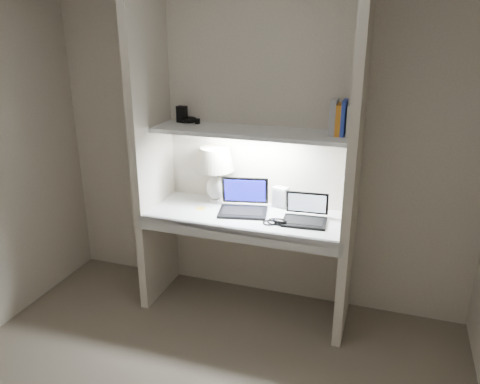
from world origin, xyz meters
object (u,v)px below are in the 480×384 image
at_px(laptop_main, 244,204).
at_px(laptop_netbook, 305,215).
at_px(table_lamp, 215,165).
at_px(speaker, 281,197).
at_px(book_row, 347,119).

distance_m(laptop_main, laptop_netbook, 0.47).
relative_size(table_lamp, laptop_netbook, 1.35).
bearing_deg(laptop_main, laptop_netbook, -17.08).
xyz_separation_m(speaker, book_row, (0.45, -0.08, 0.63)).
xyz_separation_m(table_lamp, laptop_netbook, (0.73, -0.16, -0.24)).
relative_size(laptop_main, speaker, 2.59).
distance_m(table_lamp, laptop_main, 0.37).
relative_size(laptop_netbook, book_row, 1.36).
height_order(table_lamp, laptop_netbook, table_lamp).
distance_m(laptop_main, book_row, 0.95).
relative_size(speaker, book_row, 0.66).
bearing_deg(speaker, book_row, 4.84).
bearing_deg(laptop_netbook, laptop_main, 170.17).
xyz_separation_m(laptop_main, laptop_netbook, (0.47, -0.05, -0.01)).
height_order(laptop_main, speaker, laptop_main).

